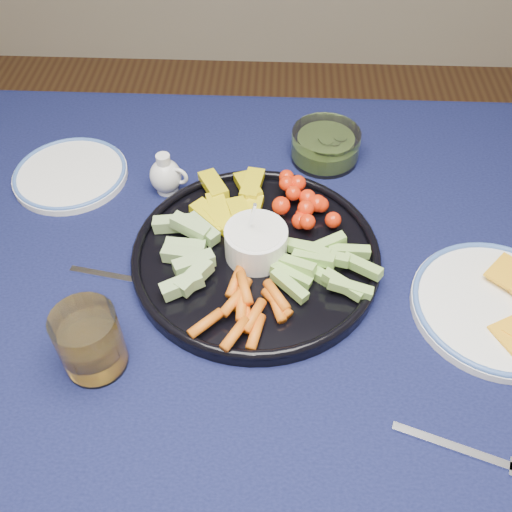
{
  "coord_description": "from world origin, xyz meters",
  "views": [
    {
      "loc": [
        0.02,
        -0.53,
        1.43
      ],
      "look_at": [
        -0.01,
        0.07,
        0.76
      ],
      "focal_mm": 40.0,
      "sensor_mm": 36.0,
      "label": 1
    }
  ],
  "objects_px": {
    "crudite_platter": "(254,252)",
    "cheese_plate": "(497,305)",
    "juice_tumbler": "(91,344)",
    "side_plate_extra": "(70,174)",
    "creamer_pitcher": "(166,176)",
    "pickle_bowl": "(325,146)",
    "dining_table": "(261,327)"
  },
  "relations": [
    {
      "from": "juice_tumbler",
      "to": "side_plate_extra",
      "type": "distance_m",
      "value": 0.41
    },
    {
      "from": "dining_table",
      "to": "pickle_bowl",
      "type": "relative_size",
      "value": 13.19
    },
    {
      "from": "creamer_pitcher",
      "to": "juice_tumbler",
      "type": "relative_size",
      "value": 0.76
    },
    {
      "from": "crudite_platter",
      "to": "side_plate_extra",
      "type": "relative_size",
      "value": 1.9
    },
    {
      "from": "crudite_platter",
      "to": "cheese_plate",
      "type": "xyz_separation_m",
      "value": [
        0.36,
        -0.08,
        -0.01
      ]
    },
    {
      "from": "crudite_platter",
      "to": "pickle_bowl",
      "type": "xyz_separation_m",
      "value": [
        0.12,
        0.27,
        0.0
      ]
    },
    {
      "from": "juice_tumbler",
      "to": "side_plate_extra",
      "type": "xyz_separation_m",
      "value": [
        -0.14,
        0.38,
        -0.04
      ]
    },
    {
      "from": "dining_table",
      "to": "pickle_bowl",
      "type": "xyz_separation_m",
      "value": [
        0.11,
        0.33,
        0.11
      ]
    },
    {
      "from": "juice_tumbler",
      "to": "side_plate_extra",
      "type": "height_order",
      "value": "juice_tumbler"
    },
    {
      "from": "dining_table",
      "to": "cheese_plate",
      "type": "bearing_deg",
      "value": -2.63
    },
    {
      "from": "creamer_pitcher",
      "to": "cheese_plate",
      "type": "height_order",
      "value": "creamer_pitcher"
    },
    {
      "from": "cheese_plate",
      "to": "juice_tumbler",
      "type": "distance_m",
      "value": 0.58
    },
    {
      "from": "crudite_platter",
      "to": "pickle_bowl",
      "type": "bearing_deg",
      "value": 65.84
    },
    {
      "from": "pickle_bowl",
      "to": "cheese_plate",
      "type": "height_order",
      "value": "pickle_bowl"
    },
    {
      "from": "pickle_bowl",
      "to": "cheese_plate",
      "type": "xyz_separation_m",
      "value": [
        0.24,
        -0.35,
        -0.01
      ]
    },
    {
      "from": "dining_table",
      "to": "cheese_plate",
      "type": "height_order",
      "value": "cheese_plate"
    },
    {
      "from": "creamer_pitcher",
      "to": "cheese_plate",
      "type": "bearing_deg",
      "value": -25.03
    },
    {
      "from": "crudite_platter",
      "to": "creamer_pitcher",
      "type": "height_order",
      "value": "crudite_platter"
    },
    {
      "from": "cheese_plate",
      "to": "juice_tumbler",
      "type": "relative_size",
      "value": 2.45
    },
    {
      "from": "side_plate_extra",
      "to": "creamer_pitcher",
      "type": "bearing_deg",
      "value": -8.15
    },
    {
      "from": "crudite_platter",
      "to": "pickle_bowl",
      "type": "distance_m",
      "value": 0.29
    },
    {
      "from": "dining_table",
      "to": "creamer_pitcher",
      "type": "relative_size",
      "value": 21.63
    },
    {
      "from": "creamer_pitcher",
      "to": "pickle_bowl",
      "type": "relative_size",
      "value": 0.61
    },
    {
      "from": "pickle_bowl",
      "to": "juice_tumbler",
      "type": "bearing_deg",
      "value": -125.42
    },
    {
      "from": "cheese_plate",
      "to": "juice_tumbler",
      "type": "bearing_deg",
      "value": -168.8
    },
    {
      "from": "pickle_bowl",
      "to": "dining_table",
      "type": "bearing_deg",
      "value": -107.84
    },
    {
      "from": "juice_tumbler",
      "to": "pickle_bowl",
      "type": "bearing_deg",
      "value": 54.58
    },
    {
      "from": "creamer_pitcher",
      "to": "pickle_bowl",
      "type": "distance_m",
      "value": 0.3
    },
    {
      "from": "creamer_pitcher",
      "to": "juice_tumbler",
      "type": "bearing_deg",
      "value": -97.2
    },
    {
      "from": "dining_table",
      "to": "creamer_pitcher",
      "type": "xyz_separation_m",
      "value": [
        -0.17,
        0.23,
        0.12
      ]
    },
    {
      "from": "juice_tumbler",
      "to": "side_plate_extra",
      "type": "bearing_deg",
      "value": 109.72
    },
    {
      "from": "juice_tumbler",
      "to": "creamer_pitcher",
      "type": "bearing_deg",
      "value": 82.8
    }
  ]
}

